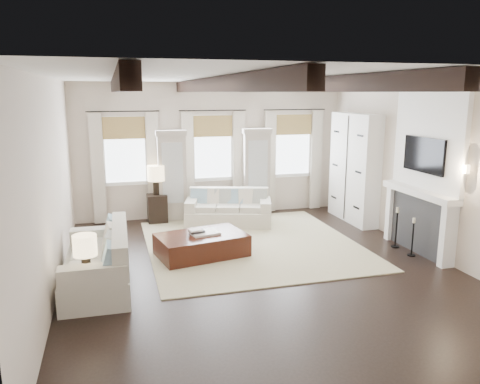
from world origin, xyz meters
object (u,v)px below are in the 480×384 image
object	(u,v)px
side_table_back	(157,209)
ottoman	(202,245)
sofa_left	(101,263)
sofa_back	(229,210)
side_table_front	(88,291)

from	to	relation	value
side_table_back	ottoman	bearing A→B (deg)	-77.75
sofa_left	sofa_back	bearing A→B (deg)	45.44
ottoman	sofa_left	bearing A→B (deg)	-164.17
sofa_back	side_table_front	size ratio (longest dim) A/B	4.16
sofa_back	side_table_back	distance (m)	1.67
sofa_left	side_table_back	size ratio (longest dim) A/B	3.26
sofa_left	side_table_front	xyz separation A→B (m)	(-0.17, -0.75, -0.12)
ottoman	side_table_front	size ratio (longest dim) A/B	3.16
sofa_back	sofa_left	world-z (taller)	sofa_left
sofa_left	side_table_back	distance (m)	3.64
side_table_front	ottoman	bearing A→B (deg)	40.54
side_table_front	side_table_back	world-z (taller)	side_table_back
sofa_left	side_table_front	world-z (taller)	sofa_left
ottoman	sofa_back	bearing A→B (deg)	51.05
side_table_back	side_table_front	bearing A→B (deg)	-108.31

